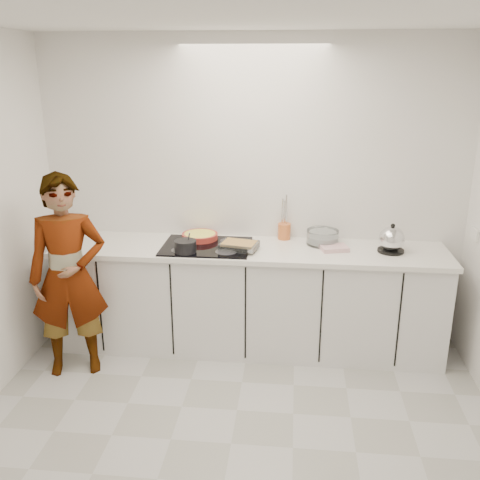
# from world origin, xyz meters

# --- Properties ---
(floor) EXTENTS (3.60, 3.20, 0.00)m
(floor) POSITION_xyz_m (0.00, 0.00, 0.00)
(floor) COLOR #BCBCBC
(floor) RESTS_ON ground
(ceiling) EXTENTS (3.60, 3.20, 0.00)m
(ceiling) POSITION_xyz_m (0.00, 0.00, 2.60)
(ceiling) COLOR white
(ceiling) RESTS_ON wall_back
(wall_back) EXTENTS (3.60, 0.00, 2.60)m
(wall_back) POSITION_xyz_m (0.00, 1.60, 1.30)
(wall_back) COLOR white
(wall_back) RESTS_ON ground
(wall_front) EXTENTS (3.60, 0.00, 2.60)m
(wall_front) POSITION_xyz_m (0.00, -1.60, 1.30)
(wall_front) COLOR white
(wall_front) RESTS_ON ground
(base_cabinets) EXTENTS (3.20, 0.58, 0.87)m
(base_cabinets) POSITION_xyz_m (0.00, 1.28, 0.43)
(base_cabinets) COLOR silver
(base_cabinets) RESTS_ON floor
(countertop) EXTENTS (3.24, 0.64, 0.04)m
(countertop) POSITION_xyz_m (0.00, 1.28, 0.89)
(countertop) COLOR white
(countertop) RESTS_ON base_cabinets
(hob) EXTENTS (0.72, 0.54, 0.01)m
(hob) POSITION_xyz_m (-0.35, 1.26, 0.92)
(hob) COLOR black
(hob) RESTS_ON countertop
(tart_dish) EXTENTS (0.39, 0.39, 0.05)m
(tart_dish) POSITION_xyz_m (-0.43, 1.43, 0.95)
(tart_dish) COLOR #B2332A
(tart_dish) RESTS_ON hob
(saucepan) EXTENTS (0.23, 0.23, 0.17)m
(saucepan) POSITION_xyz_m (-0.49, 1.08, 0.97)
(saucepan) COLOR black
(saucepan) RESTS_ON hob
(baking_dish) EXTENTS (0.33, 0.27, 0.06)m
(baking_dish) POSITION_xyz_m (-0.07, 1.20, 0.96)
(baking_dish) COLOR silver
(baking_dish) RESTS_ON hob
(mixing_bowl) EXTENTS (0.31, 0.31, 0.12)m
(mixing_bowl) POSITION_xyz_m (0.61, 1.43, 0.97)
(mixing_bowl) COLOR silver
(mixing_bowl) RESTS_ON countertop
(tea_towel) EXTENTS (0.25, 0.21, 0.04)m
(tea_towel) POSITION_xyz_m (0.69, 1.29, 0.93)
(tea_towel) COLOR white
(tea_towel) RESTS_ON countertop
(kettle) EXTENTS (0.24, 0.24, 0.24)m
(kettle) POSITION_xyz_m (1.14, 1.29, 1.01)
(kettle) COLOR black
(kettle) RESTS_ON countertop
(utensil_crock) EXTENTS (0.12, 0.12, 0.14)m
(utensil_crock) POSITION_xyz_m (0.28, 1.55, 0.98)
(utensil_crock) COLOR #D46930
(utensil_crock) RESTS_ON countertop
(cook) EXTENTS (0.67, 0.54, 1.60)m
(cook) POSITION_xyz_m (-1.34, 0.78, 0.80)
(cook) COLOR silver
(cook) RESTS_ON floor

